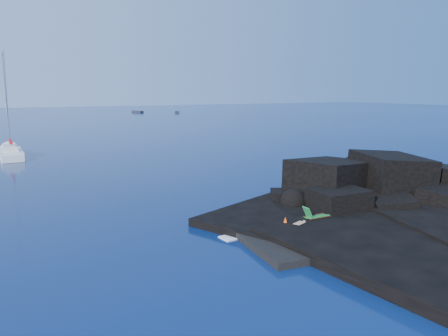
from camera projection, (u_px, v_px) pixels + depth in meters
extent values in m
plane|color=#031438|center=(254.00, 256.00, 20.65)|extent=(400.00, 400.00, 0.00)
cube|color=black|center=(321.00, 238.00, 23.18)|extent=(9.08, 6.86, 0.70)
cube|color=white|center=(299.00, 228.00, 23.68)|extent=(2.18, 1.59, 0.05)
cone|color=#F5560C|center=(285.00, 222.00, 23.73)|extent=(0.49, 0.49, 0.59)
cube|color=#27272C|center=(138.00, 113.00, 152.09)|extent=(3.15, 4.90, 0.63)
cube|color=#232428|center=(177.00, 113.00, 149.62)|extent=(2.83, 4.65, 0.59)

